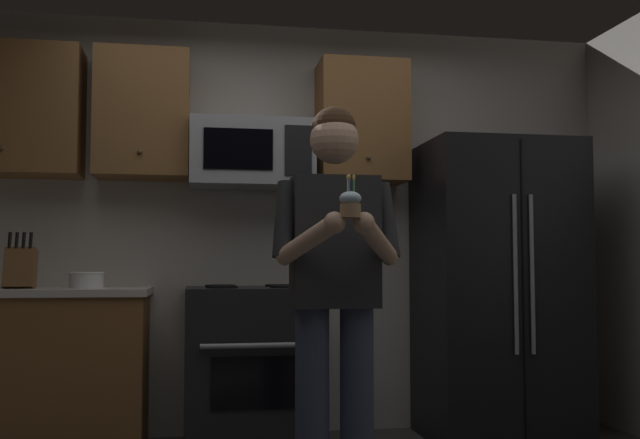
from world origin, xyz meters
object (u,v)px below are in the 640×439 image
knife_block (20,268)px  person (335,277)px  bowl_large_white (86,280)px  microwave (251,155)px  refrigerator (497,289)px  cupcake (350,204)px  oven_range (252,366)px

knife_block → person: bearing=-34.7°
bowl_large_white → person: 1.62m
microwave → person: microwave is taller
refrigerator → knife_block: 2.78m
cupcake → oven_range: bearing=101.0°
bowl_large_white → knife_block: bearing=-179.8°
oven_range → microwave: size_ratio=1.26×
refrigerator → bowl_large_white: 2.43m
oven_range → cupcake: size_ratio=5.36×
oven_range → person: size_ratio=0.53×
refrigerator → microwave: bearing=174.0°
cupcake → bowl_large_white: bearing=130.6°
knife_block → refrigerator: bearing=-0.2°
microwave → refrigerator: microwave is taller
knife_block → bowl_large_white: 0.36m
microwave → bowl_large_white: (-0.93, -0.15, -0.75)m
oven_range → refrigerator: 1.56m
knife_block → bowl_large_white: (0.35, 0.00, -0.07)m
refrigerator → cupcake: 1.90m
oven_range → bowl_large_white: bowl_large_white is taller
microwave → person: 1.45m
knife_block → bowl_large_white: knife_block is taller
person → oven_range: bearing=104.2°
microwave → refrigerator: size_ratio=0.41×
oven_range → microwave: microwave is taller
refrigerator → person: 1.63m
refrigerator → person: refrigerator is taller
microwave → knife_block: microwave is taller
oven_range → bowl_large_white: (-0.93, -0.03, 0.51)m
refrigerator → bowl_large_white: (-2.43, 0.01, 0.07)m
cupcake → microwave: bearing=100.2°
microwave → refrigerator: (1.50, -0.16, -0.82)m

